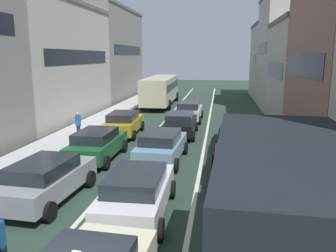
{
  "coord_description": "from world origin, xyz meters",
  "views": [
    {
      "loc": [
        2.46,
        -4.31,
        4.95
      ],
      "look_at": [
        0.0,
        12.0,
        1.6
      ],
      "focal_mm": 36.61,
      "sensor_mm": 36.0,
      "label": 1
    }
  ],
  "objects": [
    {
      "name": "coupe_centre_lane_fourth",
      "position": [
        0.06,
        16.81,
        0.8
      ],
      "size": [
        2.08,
        4.31,
        1.49
      ],
      "rotation": [
        0.0,
        0.0,
        1.58
      ],
      "color": "black",
      "rests_on": "ground"
    },
    {
      "name": "lane_stripe_right",
      "position": [
        1.7,
        20.0,
        0.01
      ],
      "size": [
        0.16,
        60.0,
        0.01
      ],
      "primitive_type": "cube",
      "color": "silver",
      "rests_on": "ground"
    },
    {
      "name": "sidewalk_left",
      "position": [
        -6.7,
        20.0,
        0.07
      ],
      "size": [
        2.6,
        64.0,
        0.14
      ],
      "primitive_type": "cube",
      "color": "#BABABA",
      "rests_on": "ground"
    },
    {
      "name": "lane_stripe_left",
      "position": [
        -1.7,
        20.0,
        0.01
      ],
      "size": [
        0.16,
        60.0,
        0.01
      ],
      "primitive_type": "cube",
      "color": "silver",
      "rests_on": "ground"
    },
    {
      "name": "sedan_right_lane_behind_truck",
      "position": [
        3.22,
        9.04,
        0.8
      ],
      "size": [
        2.1,
        4.32,
        1.49
      ],
      "rotation": [
        0.0,
        0.0,
        1.56
      ],
      "color": "#A51E1E",
      "rests_on": "ground"
    },
    {
      "name": "sedan_left_lane_fourth",
      "position": [
        -3.54,
        16.47,
        0.8
      ],
      "size": [
        2.23,
        4.38,
        1.49
      ],
      "rotation": [
        0.0,
        0.0,
        1.62
      ],
      "color": "#B29319",
      "rests_on": "ground"
    },
    {
      "name": "sedan_centre_lane_fifth",
      "position": [
        0.14,
        22.07,
        0.8
      ],
      "size": [
        2.07,
        4.31,
        1.49
      ],
      "rotation": [
        0.0,
        0.0,
        1.57
      ],
      "color": "beige",
      "rests_on": "ground"
    },
    {
      "name": "sedan_centre_lane_second",
      "position": [
        -0.0,
        5.53,
        0.8
      ],
      "size": [
        2.14,
        4.34,
        1.49
      ],
      "rotation": [
        0.0,
        0.0,
        1.59
      ],
      "color": "silver",
      "rests_on": "ground"
    },
    {
      "name": "building_row_left",
      "position": [
        -12.0,
        21.25,
        5.44
      ],
      "size": [
        7.2,
        43.9,
        12.29
      ],
      "rotation": [
        0.0,
        0.0,
        1.57
      ],
      "color": "gray",
      "rests_on": "ground"
    },
    {
      "name": "hatchback_centre_lane_third",
      "position": [
        -0.19,
        11.22,
        0.8
      ],
      "size": [
        2.21,
        4.37,
        1.49
      ],
      "rotation": [
        0.0,
        0.0,
        1.53
      ],
      "color": "#759EB7",
      "rests_on": "ground"
    },
    {
      "name": "building_row_right",
      "position": [
        9.9,
        21.79,
        4.68
      ],
      "size": [
        7.2,
        43.9,
        10.68
      ],
      "rotation": [
        0.0,
        0.0,
        -1.57
      ],
      "color": "#B2ADA3",
      "rests_on": "ground"
    },
    {
      "name": "removalist_box_truck",
      "position": [
        3.69,
        2.2,
        1.97
      ],
      "size": [
        2.97,
        7.79,
        3.58
      ],
      "rotation": [
        0.0,
        0.0,
        1.53
      ],
      "color": "#B7B29E",
      "rests_on": "ground"
    },
    {
      "name": "wagon_right_lane_far",
      "position": [
        3.46,
        14.86,
        0.8
      ],
      "size": [
        2.17,
        4.35,
        1.49
      ],
      "rotation": [
        0.0,
        0.0,
        1.54
      ],
      "color": "#194C8C",
      "rests_on": "ground"
    },
    {
      "name": "pedestrian_near_kerb",
      "position": [
        -6.02,
        15.13,
        0.95
      ],
      "size": [
        0.41,
        0.41,
        1.66
      ],
      "rotation": [
        0.0,
        0.0,
        3.92
      ],
      "color": "#262D47",
      "rests_on": "ground"
    },
    {
      "name": "sedan_left_lane_third",
      "position": [
        -3.35,
        11.08,
        0.8
      ],
      "size": [
        2.07,
        4.3,
        1.49
      ],
      "rotation": [
        0.0,
        0.0,
        1.57
      ],
      "color": "#19592D",
      "rests_on": "ground"
    },
    {
      "name": "wagon_left_lane_second",
      "position": [
        -3.4,
        6.18,
        0.8
      ],
      "size": [
        2.27,
        4.4,
        1.49
      ],
      "rotation": [
        0.0,
        0.0,
        1.51
      ],
      "color": "gray",
      "rests_on": "ground"
    },
    {
      "name": "bus_mid_queue_primary",
      "position": [
        -3.49,
        30.22,
        1.76
      ],
      "size": [
        2.97,
        10.55,
        2.9
      ],
      "rotation": [
        0.0,
        0.0,
        1.59
      ],
      "color": "#BFB793",
      "rests_on": "ground"
    }
  ]
}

